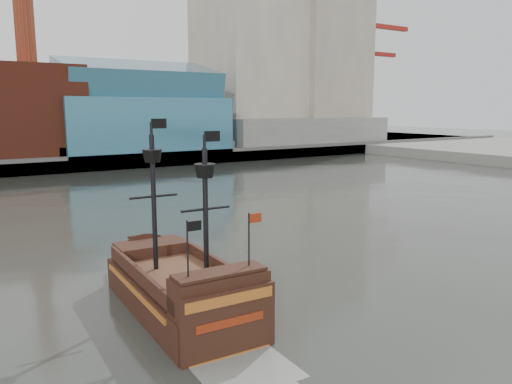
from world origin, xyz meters
TOP-DOWN VIEW (x-y plane):
  - ground at (0.00, 0.00)m, footprint 400.00×400.00m
  - promenade_far at (0.00, 92.00)m, footprint 220.00×60.00m
  - seawall at (0.00, 62.50)m, footprint 220.00×1.00m
  - skyline at (5.21, 84.56)m, footprint 149.00×45.00m
  - crane_a at (78.63, 82.00)m, footprint 22.50×4.00m
  - crane_b at (88.23, 92.00)m, footprint 19.10×4.00m
  - pirate_ship at (-12.97, 2.46)m, footprint 4.86×14.01m

SIDE VIEW (x-z plane):
  - ground at x=0.00m, z-range 0.00..0.00m
  - pirate_ship at x=-12.97m, z-range -4.24..6.12m
  - promenade_far at x=0.00m, z-range 0.00..2.00m
  - seawall at x=0.00m, z-range 0.00..2.60m
  - crane_b at x=88.23m, z-range 2.45..28.70m
  - crane_a at x=78.63m, z-range 2.99..35.24m
  - skyline at x=5.21m, z-range -6.45..55.55m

